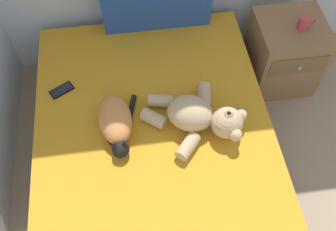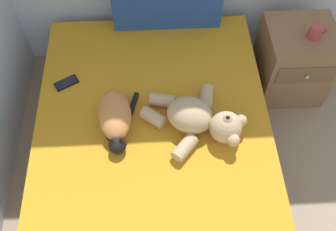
{
  "view_description": "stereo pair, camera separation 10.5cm",
  "coord_description": "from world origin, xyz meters",
  "px_view_note": "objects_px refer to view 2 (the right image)",
  "views": [
    {
      "loc": [
        0.9,
        1.94,
        2.35
      ],
      "look_at": [
        1.06,
        3.13,
        0.49
      ],
      "focal_mm": 40.13,
      "sensor_mm": 36.0,
      "label": 1
    },
    {
      "loc": [
        1.0,
        1.93,
        2.35
      ],
      "look_at": [
        1.06,
        3.13,
        0.49
      ],
      "focal_mm": 40.13,
      "sensor_mm": 36.0,
      "label": 2
    }
  ],
  "objects_px": {
    "bed": "(154,152)",
    "patterned_cushion": "(167,0)",
    "cell_phone": "(66,83)",
    "nightstand": "(293,61)",
    "cat": "(115,118)",
    "teddy_bear": "(200,119)",
    "mug": "(315,31)"
  },
  "relations": [
    {
      "from": "cat",
      "to": "mug",
      "type": "relative_size",
      "value": 3.6
    },
    {
      "from": "patterned_cushion",
      "to": "cell_phone",
      "type": "height_order",
      "value": "patterned_cushion"
    },
    {
      "from": "patterned_cushion",
      "to": "mug",
      "type": "xyz_separation_m",
      "value": [
        0.95,
        -0.28,
        -0.06
      ]
    },
    {
      "from": "cat",
      "to": "cell_phone",
      "type": "distance_m",
      "value": 0.47
    },
    {
      "from": "bed",
      "to": "patterned_cushion",
      "type": "bearing_deg",
      "value": 81.98
    },
    {
      "from": "cat",
      "to": "bed",
      "type": "bearing_deg",
      "value": -19.39
    },
    {
      "from": "bed",
      "to": "cat",
      "type": "distance_m",
      "value": 0.38
    },
    {
      "from": "cell_phone",
      "to": "cat",
      "type": "bearing_deg",
      "value": -44.77
    },
    {
      "from": "patterned_cushion",
      "to": "nightstand",
      "type": "relative_size",
      "value": 1.34
    },
    {
      "from": "bed",
      "to": "teddy_bear",
      "type": "xyz_separation_m",
      "value": [
        0.27,
        0.03,
        0.32
      ]
    },
    {
      "from": "bed",
      "to": "patterned_cushion",
      "type": "xyz_separation_m",
      "value": [
        0.13,
        0.91,
        0.43
      ]
    },
    {
      "from": "nightstand",
      "to": "mug",
      "type": "relative_size",
      "value": 4.61
    },
    {
      "from": "patterned_cushion",
      "to": "nightstand",
      "type": "height_order",
      "value": "patterned_cushion"
    },
    {
      "from": "teddy_bear",
      "to": "mug",
      "type": "height_order",
      "value": "teddy_bear"
    },
    {
      "from": "cell_phone",
      "to": "nightstand",
      "type": "bearing_deg",
      "value": 9.41
    },
    {
      "from": "mug",
      "to": "cell_phone",
      "type": "bearing_deg",
      "value": -171.93
    },
    {
      "from": "nightstand",
      "to": "bed",
      "type": "bearing_deg",
      "value": -147.47
    },
    {
      "from": "bed",
      "to": "teddy_bear",
      "type": "relative_size",
      "value": 3.25
    },
    {
      "from": "patterned_cushion",
      "to": "nightstand",
      "type": "xyz_separation_m",
      "value": [
        0.91,
        -0.25,
        -0.38
      ]
    },
    {
      "from": "bed",
      "to": "teddy_bear",
      "type": "height_order",
      "value": "teddy_bear"
    },
    {
      "from": "teddy_bear",
      "to": "mug",
      "type": "bearing_deg",
      "value": 36.34
    },
    {
      "from": "teddy_bear",
      "to": "cell_phone",
      "type": "bearing_deg",
      "value": 155.76
    },
    {
      "from": "bed",
      "to": "cell_phone",
      "type": "distance_m",
      "value": 0.71
    },
    {
      "from": "bed",
      "to": "cat",
      "type": "bearing_deg",
      "value": 160.61
    },
    {
      "from": "cat",
      "to": "mug",
      "type": "xyz_separation_m",
      "value": [
        1.3,
        0.55,
        0.07
      ]
    },
    {
      "from": "cell_phone",
      "to": "nightstand",
      "type": "height_order",
      "value": "nightstand"
    },
    {
      "from": "patterned_cushion",
      "to": "mug",
      "type": "bearing_deg",
      "value": -16.45
    },
    {
      "from": "cell_phone",
      "to": "mug",
      "type": "distance_m",
      "value": 1.65
    },
    {
      "from": "teddy_bear",
      "to": "nightstand",
      "type": "xyz_separation_m",
      "value": [
        0.76,
        0.63,
        -0.26
      ]
    },
    {
      "from": "cat",
      "to": "teddy_bear",
      "type": "height_order",
      "value": "teddy_bear"
    },
    {
      "from": "bed",
      "to": "teddy_bear",
      "type": "bearing_deg",
      "value": 7.1
    },
    {
      "from": "cat",
      "to": "teddy_bear",
      "type": "xyz_separation_m",
      "value": [
        0.49,
        -0.04,
        0.01
      ]
    }
  ]
}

